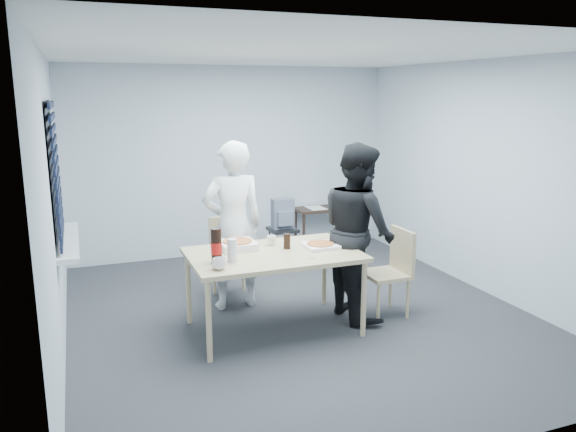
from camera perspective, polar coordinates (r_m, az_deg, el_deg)
name	(u,v)px	position (r m, az deg, el deg)	size (l,w,h in m)	color
room	(59,183)	(5.50, -22.26, 3.16)	(5.00, 5.00, 5.00)	#2C2C30
dining_table	(273,258)	(5.30, -1.49, -4.33)	(1.58, 1.00, 0.77)	tan
chair_far	(230,251)	(6.30, -5.88, -3.55)	(0.42, 0.42, 0.89)	tan
chair_right	(393,266)	(5.84, 10.62, -5.00)	(0.42, 0.42, 0.89)	tan
person_white	(233,226)	(5.86, -5.59, -0.99)	(0.65, 0.42, 1.77)	silver
person_black	(358,231)	(5.67, 7.13, -1.49)	(0.86, 0.47, 1.77)	black
side_table	(325,213)	(8.25, 3.82, 0.34)	(0.89, 0.40, 0.60)	#351F1A
stool	(283,236)	(7.42, -0.54, -2.08)	(0.35, 0.35, 0.49)	black
backpack	(283,214)	(7.34, -0.52, 0.20)	(0.28, 0.21, 0.40)	slate
pizza_box_a	(237,245)	(5.41, -5.16, -2.92)	(0.33, 0.33, 0.08)	white
pizza_box_b	(320,245)	(5.45, 3.29, -2.98)	(0.31, 0.31, 0.04)	white
mug_a	(219,264)	(4.80, -7.00, -4.85)	(0.12, 0.12, 0.10)	silver
mug_b	(272,240)	(5.52, -1.68, -2.49)	(0.10, 0.10, 0.09)	silver
cola_glass	(287,241)	(5.38, -0.11, -2.58)	(0.07, 0.07, 0.15)	black
soda_bottle	(216,246)	(4.96, -7.29, -3.09)	(0.10, 0.10, 0.31)	black
plastic_cups	(232,250)	(4.99, -5.68, -3.50)	(0.09, 0.09, 0.21)	silver
rubber_band	(312,258)	(5.09, 2.46, -4.33)	(0.06, 0.06, 0.00)	red
papers	(316,208)	(8.17, 2.87, 0.83)	(0.24, 0.33, 0.01)	white
black_box	(339,204)	(8.31, 5.23, 1.18)	(0.14, 0.10, 0.06)	black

